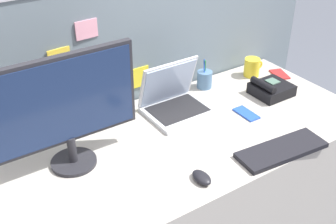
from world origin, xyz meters
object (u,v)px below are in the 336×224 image
laptop (174,100)px  desk_phone (271,89)px  desktop_monitor (65,106)px  coffee_mug (252,67)px  cell_phone_red_case (280,74)px  cell_phone_blue_case (246,114)px  computer_mouse_right_hand (202,177)px  keyboard_main (282,150)px  pen_cup (205,79)px

laptop → desk_phone: size_ratio=1.58×
desktop_monitor → coffee_mug: 1.22m
desktop_monitor → desk_phone: 1.14m
cell_phone_red_case → coffee_mug: 0.17m
cell_phone_red_case → cell_phone_blue_case: bearing=-135.4°
desktop_monitor → coffee_mug: (1.18, 0.19, -0.22)m
cell_phone_blue_case → coffee_mug: size_ratio=1.08×
computer_mouse_right_hand → coffee_mug: size_ratio=0.79×
desktop_monitor → keyboard_main: size_ratio=1.45×
keyboard_main → coffee_mug: size_ratio=3.25×
desktop_monitor → cell_phone_red_case: 1.35m
desktop_monitor → keyboard_main: (0.78, -0.43, -0.27)m
keyboard_main → cell_phone_blue_case: size_ratio=3.02×
desktop_monitor → keyboard_main: 0.93m
laptop → computer_mouse_right_hand: size_ratio=3.09×
desk_phone → coffee_mug: bearing=72.1°
laptop → keyboard_main: bearing=-70.6°
keyboard_main → cell_phone_blue_case: keyboard_main is taller
desk_phone → coffee_mug: coffee_mug is taller
cell_phone_red_case → coffee_mug: (-0.14, 0.09, 0.05)m
laptop → desk_phone: bearing=-16.1°
laptop → pen_cup: (0.28, 0.11, -0.01)m
computer_mouse_right_hand → coffee_mug: (0.80, 0.58, 0.04)m
laptop → cell_phone_red_case: 0.74m
desk_phone → keyboard_main: 0.51m
desktop_monitor → cell_phone_blue_case: size_ratio=4.38×
pen_cup → cell_phone_blue_case: bearing=-90.0°
keyboard_main → cell_phone_red_case: size_ratio=3.26×
keyboard_main → pen_cup: (0.08, 0.66, 0.04)m
laptop → computer_mouse_right_hand: bearing=-112.7°
computer_mouse_right_hand → cell_phone_blue_case: 0.56m
desk_phone → cell_phone_red_case: (0.21, 0.14, -0.03)m
laptop → desktop_monitor: bearing=-169.2°
desk_phone → cell_phone_blue_case: bearing=-161.9°
cell_phone_blue_case → laptop: bearing=140.9°
cell_phone_blue_case → coffee_mug: 0.44m
laptop → computer_mouse_right_hand: (-0.21, -0.50, -0.05)m
desktop_monitor → cell_phone_red_case: (1.32, 0.10, -0.27)m
keyboard_main → laptop: bearing=114.6°
cell_phone_blue_case → keyboard_main: bearing=-104.2°
computer_mouse_right_hand → keyboard_main: bearing=-3.7°
coffee_mug → desktop_monitor: bearing=-171.0°
laptop → keyboard_main: size_ratio=0.75×
computer_mouse_right_hand → cell_phone_red_case: 1.06m
keyboard_main → computer_mouse_right_hand: (-0.40, 0.04, 0.01)m
desk_phone → computer_mouse_right_hand: size_ratio=1.95×
pen_cup → cell_phone_blue_case: pen_cup is taller
desk_phone → coffee_mug: 0.24m
desktop_monitor → pen_cup: bearing=14.5°
laptop → coffee_mug: bearing=7.1°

